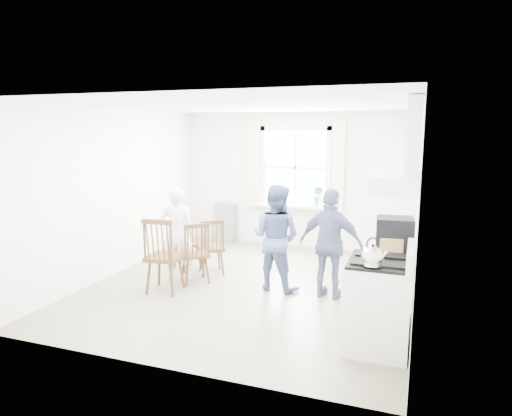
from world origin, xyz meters
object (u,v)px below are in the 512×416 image
at_px(person_right, 331,244).
at_px(gas_stove, 378,303).
at_px(person_mid, 276,238).
at_px(stereo_stack, 394,233).
at_px(windsor_chair_c, 196,247).
at_px(low_cabinet, 389,286).
at_px(windsor_chair_b, 160,248).
at_px(person_left, 177,234).
at_px(windsor_chair_a, 212,241).

bearing_deg(person_right, gas_stove, 127.87).
bearing_deg(person_mid, person_right, -174.84).
distance_m(stereo_stack, windsor_chair_c, 2.88).
height_order(low_cabinet, windsor_chair_b, windsor_chair_b).
bearing_deg(person_left, gas_stove, 136.72).
xyz_separation_m(person_left, person_right, (2.33, 0.03, 0.03)).
bearing_deg(person_right, low_cabinet, 152.21).
bearing_deg(low_cabinet, windsor_chair_b, -178.42).
height_order(stereo_stack, person_right, person_right).
xyz_separation_m(windsor_chair_b, windsor_chair_c, (0.27, 0.54, -0.09)).
relative_size(low_cabinet, windsor_chair_a, 1.00).
bearing_deg(windsor_chair_a, person_right, -9.89).
relative_size(gas_stove, person_left, 0.78).
relative_size(low_cabinet, windsor_chair_c, 0.96).
distance_m(gas_stove, stereo_stack, 0.94).
distance_m(windsor_chair_a, windsor_chair_b, 1.05).
xyz_separation_m(gas_stove, stereo_stack, (0.10, 0.72, 0.60)).
bearing_deg(person_mid, gas_stove, 149.18).
bearing_deg(person_mid, person_left, 14.64).
bearing_deg(stereo_stack, low_cabinet, -144.89).
bearing_deg(gas_stove, person_left, 157.83).
bearing_deg(windsor_chair_b, low_cabinet, 1.58).
xyz_separation_m(windsor_chair_a, windsor_chair_b, (-0.32, -1.00, 0.11)).
relative_size(windsor_chair_a, person_left, 0.62).
height_order(windsor_chair_c, person_right, person_right).
bearing_deg(low_cabinet, windsor_chair_c, 170.74).
height_order(windsor_chair_c, person_mid, person_mid).
xyz_separation_m(low_cabinet, stereo_stack, (0.03, 0.02, 0.63)).
distance_m(windsor_chair_c, person_mid, 1.19).
relative_size(windsor_chair_a, person_mid, 0.59).
height_order(stereo_stack, person_mid, person_mid).
distance_m(windsor_chair_a, person_left, 0.58).
relative_size(gas_stove, person_right, 0.75).
height_order(windsor_chair_b, windsor_chair_c, windsor_chair_b).
distance_m(gas_stove, person_left, 3.32).
bearing_deg(windsor_chair_b, stereo_stack, 1.94).
height_order(gas_stove, windsor_chair_c, gas_stove).
bearing_deg(person_left, person_mid, 162.91).
xyz_separation_m(low_cabinet, person_left, (-3.14, 0.55, 0.27)).
xyz_separation_m(stereo_stack, windsor_chair_b, (-3.07, -0.10, -0.42)).
bearing_deg(person_mid, windsor_chair_a, -2.38).
xyz_separation_m(gas_stove, windsor_chair_c, (-2.70, 1.15, 0.09)).
bearing_deg(windsor_chair_b, person_mid, 27.28).
xyz_separation_m(stereo_stack, person_mid, (-1.64, 0.64, -0.33)).
bearing_deg(windsor_chair_a, windsor_chair_b, -107.74).
bearing_deg(windsor_chair_c, person_right, 3.76).
xyz_separation_m(person_left, person_mid, (1.53, 0.11, 0.04)).
bearing_deg(windsor_chair_b, person_left, 98.27).
distance_m(gas_stove, person_right, 1.50).
distance_m(low_cabinet, person_left, 3.19).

